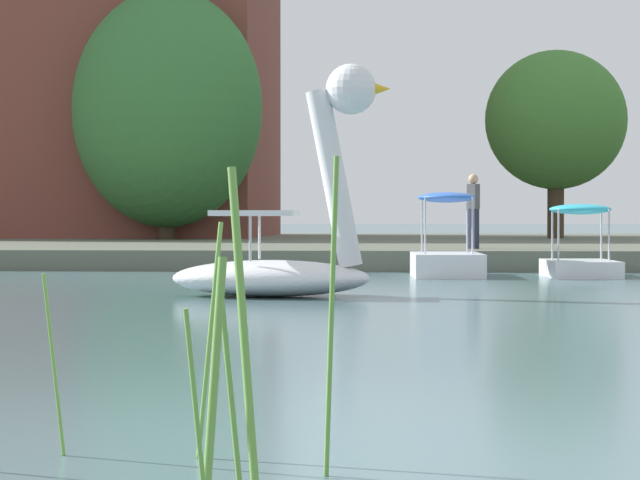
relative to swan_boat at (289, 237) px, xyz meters
The scene contains 8 objects.
ground_plane 11.12m from the swan_boat, 86.13° to the right, with size 419.48×419.48×0.00m, color slate.
shore_bank_far 21.46m from the swan_boat, 88.00° to the left, with size 141.17×27.31×0.44m, color #5B6051.
swan_boat is the anchor object (origin of this frame).
pedal_boat_blue 6.48m from the swan_boat, 67.47° to the left, with size 1.38×2.30×1.62m.
pedal_boat_cyan 7.90m from the swan_boat, 50.41° to the left, with size 1.34×2.01×1.39m.
tree_broadleaf_behind_dock 24.55m from the swan_boat, 73.79° to the left, with size 5.56×5.03×6.27m.
tree_willow_near_path 22.04m from the swan_boat, 105.74° to the left, with size 8.90×9.01×7.98m.
person_on_path 10.05m from the swan_boat, 71.40° to the left, with size 0.29×0.29×1.65m.
Camera 1 is at (0.83, -6.00, 1.13)m, focal length 67.22 mm.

